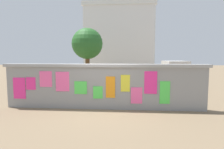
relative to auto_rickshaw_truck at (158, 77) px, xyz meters
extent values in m
plane|color=#7A664C|center=(-2.74, 4.40, -0.90)|extent=(60.00, 60.00, 0.00)
cube|color=gray|center=(-2.74, -3.60, -0.05)|extent=(8.03, 0.30, 1.70)
cube|color=#999999|center=(-2.74, -3.60, 0.86)|extent=(8.23, 0.42, 0.12)
cube|color=#F42D8C|center=(-6.21, -3.76, -0.08)|extent=(0.53, 0.02, 0.87)
cube|color=#F42D8C|center=(-5.72, -3.76, 0.12)|extent=(0.40, 0.02, 0.51)
cube|color=#F9599E|center=(-5.08, -3.76, 0.31)|extent=(0.51, 0.03, 0.63)
cube|color=#F9599E|center=(-4.39, -3.76, 0.21)|extent=(0.55, 0.04, 0.79)
cube|color=#4CD84C|center=(-3.66, -3.76, -0.03)|extent=(0.51, 0.04, 0.51)
cube|color=#4CD84C|center=(-2.96, -3.76, -0.21)|extent=(0.38, 0.03, 0.49)
cube|color=orange|center=(-2.46, -3.76, 0.01)|extent=(0.37, 0.03, 0.85)
cube|color=yellow|center=(-1.87, -3.76, 0.17)|extent=(0.36, 0.03, 0.66)
cube|color=#F9599E|center=(-1.43, -3.76, -0.31)|extent=(0.44, 0.03, 0.64)
cube|color=#F42D8C|center=(-0.89, -3.76, 0.21)|extent=(0.49, 0.04, 0.88)
cube|color=#4CD84C|center=(-0.34, -3.76, -0.18)|extent=(0.39, 0.01, 0.89)
cylinder|color=black|center=(1.02, 0.76, -0.55)|extent=(0.72, 0.27, 0.70)
cylinder|color=black|center=(1.16, -0.53, -0.55)|extent=(0.72, 0.27, 0.70)
cylinder|color=black|center=(-1.47, 0.49, -0.55)|extent=(0.72, 0.27, 0.70)
cylinder|color=black|center=(-1.33, -0.80, -0.55)|extent=(0.72, 0.27, 0.70)
cube|color=silver|center=(0.99, 0.11, 0.20)|extent=(1.36, 1.62, 1.50)
cube|color=brown|center=(-0.80, -0.09, -0.10)|extent=(2.55, 1.75, 0.90)
cylinder|color=black|center=(-3.23, -1.00, -0.60)|extent=(0.61, 0.24, 0.60)
cylinder|color=black|center=(-4.50, -1.31, -0.60)|extent=(0.61, 0.26, 0.60)
cube|color=black|center=(-3.87, -1.16, -0.32)|extent=(1.03, 0.47, 0.32)
cube|color=black|center=(-4.06, -1.20, -0.14)|extent=(0.60, 0.35, 0.10)
cube|color=#262626|center=(-3.33, -1.03, -0.05)|extent=(0.17, 0.55, 0.03)
cylinder|color=black|center=(-6.16, 0.83, -0.57)|extent=(0.66, 0.13, 0.66)
cylinder|color=black|center=(-5.12, 0.68, -0.57)|extent=(0.66, 0.13, 0.66)
cube|color=silver|center=(-5.64, 0.76, -0.39)|extent=(0.95, 0.18, 0.06)
cylinder|color=silver|center=(-5.50, 0.74, -0.17)|extent=(0.03, 0.03, 0.40)
cube|color=black|center=(-5.50, 0.74, 0.03)|extent=(0.21, 0.11, 0.05)
cube|color=black|center=(-6.11, 0.83, -0.02)|extent=(0.10, 0.44, 0.03)
cylinder|color=yellow|center=(-1.47, -2.60, -0.50)|extent=(0.12, 0.12, 0.80)
cylinder|color=yellow|center=(-1.54, -2.43, -0.50)|extent=(0.12, 0.12, 0.80)
cylinder|color=purple|center=(-1.50, -2.51, 0.20)|extent=(0.44, 0.44, 0.60)
sphere|color=#8C664C|center=(-1.50, -2.51, 0.61)|extent=(0.22, 0.22, 0.22)
cylinder|color=brown|center=(-5.38, 5.85, 0.24)|extent=(0.39, 0.39, 2.28)
sphere|color=#265F25|center=(-5.38, 5.85, 2.35)|extent=(2.78, 2.78, 2.78)
cube|color=silver|center=(-2.80, 13.45, 3.13)|extent=(8.44, 4.23, 8.06)
cube|color=silver|center=(-2.80, 13.45, 7.41)|extent=(8.74, 4.53, 0.50)
camera|label=1|loc=(-1.82, -11.10, 1.23)|focal=30.31mm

